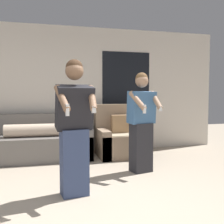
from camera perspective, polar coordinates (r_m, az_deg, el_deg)
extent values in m
plane|color=tan|center=(2.90, -4.71, -21.65)|extent=(14.00, 14.00, 0.00)
cube|color=silver|center=(5.73, -9.91, 4.80)|extent=(6.93, 0.06, 2.70)
cube|color=black|center=(5.95, 3.10, 6.74)|extent=(1.10, 0.01, 1.30)
cube|color=slate|center=(5.29, -16.23, -7.44)|extent=(2.10, 0.91, 0.46)
cube|color=slate|center=(5.56, -16.18, -2.41)|extent=(2.10, 0.22, 0.40)
cube|color=slate|center=(5.32, -6.35, -6.47)|extent=(0.28, 0.91, 0.60)
cylinder|color=#CCB299|center=(5.12, -16.35, -3.84)|extent=(1.10, 0.24, 0.24)
cube|color=#937A60|center=(5.35, 1.98, -7.14)|extent=(0.95, 0.83, 0.46)
cube|color=#937A60|center=(5.58, 1.09, -1.28)|extent=(0.95, 0.20, 0.58)
cube|color=#937A60|center=(5.25, -2.07, -6.80)|extent=(0.18, 0.83, 0.56)
cube|color=#937A60|center=(5.46, 5.86, -6.41)|extent=(0.18, 0.83, 0.56)
cube|color=tan|center=(5.27, 2.11, -4.72)|extent=(0.80, 0.67, 0.01)
cube|color=#A87F56|center=(5.35, 1.80, -2.58)|extent=(0.36, 0.14, 0.36)
cube|color=#384770|center=(3.33, -8.22, -10.74)|extent=(0.35, 0.28, 0.83)
cube|color=black|center=(3.20, -8.18, 0.94)|extent=(0.47, 0.39, 0.56)
sphere|color=brown|center=(3.19, -8.18, 8.82)|extent=(0.22, 0.22, 0.22)
sphere|color=#3D2819|center=(3.20, -8.20, 9.49)|extent=(0.21, 0.21, 0.21)
cylinder|color=brown|center=(3.01, -10.82, 2.98)|extent=(0.19, 0.36, 0.31)
cube|color=white|center=(2.87, -9.69, 0.43)|extent=(0.04, 0.04, 0.13)
cylinder|color=brown|center=(3.10, -4.36, 3.06)|extent=(0.10, 0.36, 0.31)
cube|color=white|center=(2.95, -3.98, 0.57)|extent=(0.05, 0.04, 0.08)
cube|color=#28282D|center=(4.30, 6.31, -7.65)|extent=(0.36, 0.30, 0.79)
cube|color=#3D6693|center=(4.21, 6.44, 1.01)|extent=(0.46, 0.34, 0.52)
sphere|color=#A37A5B|center=(4.20, 6.52, 6.73)|extent=(0.21, 0.21, 0.21)
sphere|color=brown|center=(4.22, 6.47, 7.22)|extent=(0.20, 0.20, 0.20)
cylinder|color=#A37A5B|center=(3.98, 5.57, 2.47)|extent=(0.21, 0.36, 0.30)
cube|color=white|center=(3.88, 7.08, 0.64)|extent=(0.04, 0.04, 0.13)
cylinder|color=#A37A5B|center=(4.18, 9.56, 2.50)|extent=(0.10, 0.36, 0.30)
cube|color=white|center=(4.05, 10.51, 0.74)|extent=(0.05, 0.05, 0.08)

